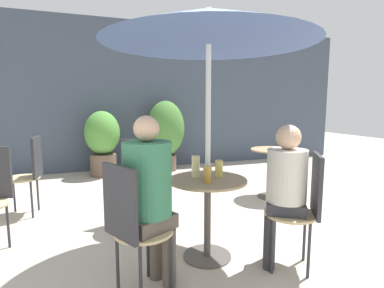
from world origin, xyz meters
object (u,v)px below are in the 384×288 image
(cafe_table_far, at_px, (273,164))
(potted_plant_0, at_px, (103,140))
(seated_person_0, at_px, (149,189))
(umbrella, at_px, (209,27))
(cafe_table_near, at_px, (208,201))
(bistro_chair_2, at_px, (134,175))
(seated_person_1, at_px, (285,183))
(beer_glass_2, at_px, (219,169))
(potted_plant_1, at_px, (166,131))
(beer_glass_0, at_px, (196,166))
(beer_glass_1, at_px, (208,174))
(bistro_chair_0, at_px, (132,220))
(bistro_chair_1, at_px, (304,202))
(bistro_chair_4, at_px, (30,169))

(cafe_table_far, xyz_separation_m, potted_plant_0, (-2.22, 2.21, 0.18))
(seated_person_0, bearing_deg, umbrella, -90.00)
(cafe_table_near, xyz_separation_m, bistro_chair_2, (-0.48, 0.91, 0.06))
(potted_plant_0, bearing_deg, umbrella, -78.90)
(cafe_table_near, xyz_separation_m, seated_person_1, (0.53, -0.34, 0.20))
(beer_glass_2, bearing_deg, cafe_table_far, 40.94)
(potted_plant_1, bearing_deg, seated_person_1, -90.21)
(cafe_table_near, xyz_separation_m, cafe_table_far, (1.54, 1.27, -0.01))
(potted_plant_1, bearing_deg, beer_glass_2, -96.89)
(umbrella, bearing_deg, beer_glass_2, 17.89)
(cafe_table_near, bearing_deg, beer_glass_0, 122.97)
(beer_glass_1, distance_m, potted_plant_1, 3.67)
(cafe_table_far, xyz_separation_m, seated_person_0, (-2.10, -1.55, 0.25))
(bistro_chair_0, height_order, umbrella, umbrella)
(bistro_chair_1, relative_size, beer_glass_0, 5.10)
(cafe_table_far, bearing_deg, seated_person_0, -143.49)
(beer_glass_0, bearing_deg, seated_person_1, -37.02)
(seated_person_1, height_order, potted_plant_0, potted_plant_0)
(bistro_chair_2, height_order, beer_glass_0, bistro_chair_2)
(cafe_table_near, relative_size, potted_plant_1, 0.50)
(bistro_chair_1, height_order, bistro_chair_2, same)
(cafe_table_far, distance_m, bistro_chair_0, 2.76)
(cafe_table_far, height_order, bistro_chair_1, bistro_chair_1)
(bistro_chair_4, xyz_separation_m, beer_glass_1, (1.57, -1.78, 0.21))
(bistro_chair_4, xyz_separation_m, seated_person_0, (1.06, -1.95, 0.18))
(seated_person_1, bearing_deg, bistro_chair_0, -56.39)
(cafe_table_far, bearing_deg, cafe_table_near, -140.50)
(bistro_chair_2, bearing_deg, bistro_chair_4, 173.23)
(beer_glass_1, bearing_deg, beer_glass_2, 42.38)
(bistro_chair_4, height_order, beer_glass_1, bistro_chair_4)
(seated_person_0, bearing_deg, bistro_chair_1, -123.60)
(seated_person_0, relative_size, seated_person_1, 1.07)
(cafe_table_far, height_order, beer_glass_0, beer_glass_0)
(bistro_chair_1, bearing_deg, potted_plant_1, -145.29)
(bistro_chair_2, bearing_deg, beer_glass_2, -28.34)
(cafe_table_far, distance_m, bistro_chair_2, 2.05)
(potted_plant_0, bearing_deg, seated_person_1, -72.44)
(bistro_chair_0, xyz_separation_m, beer_glass_2, (0.82, 0.39, 0.21))
(potted_plant_1, bearing_deg, beer_glass_0, -100.18)
(bistro_chair_4, relative_size, seated_person_1, 0.81)
(beer_glass_1, relative_size, umbrella, 0.07)
(seated_person_1, relative_size, beer_glass_1, 8.38)
(bistro_chair_1, relative_size, seated_person_1, 0.81)
(cafe_table_far, relative_size, bistro_chair_2, 0.74)
(cafe_table_near, relative_size, beer_glass_0, 3.77)
(seated_person_1, distance_m, potted_plant_1, 3.84)
(cafe_table_near, distance_m, seated_person_0, 0.67)
(bistro_chair_4, height_order, seated_person_1, seated_person_1)
(beer_glass_0, height_order, beer_glass_1, beer_glass_0)
(cafe_table_near, relative_size, seated_person_0, 0.56)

